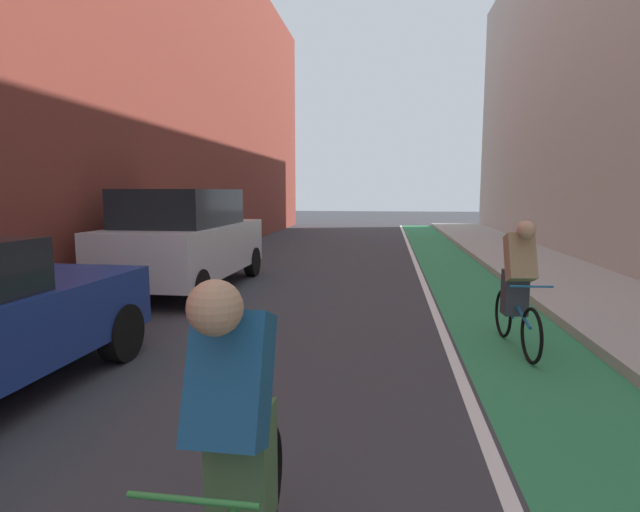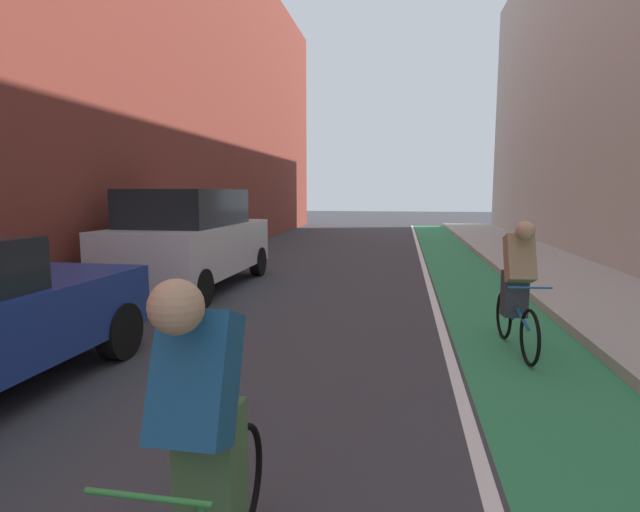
# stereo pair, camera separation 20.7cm
# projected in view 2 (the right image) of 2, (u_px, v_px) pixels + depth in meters

# --- Properties ---
(ground_plane) EXTENTS (81.49, 81.49, 0.00)m
(ground_plane) POSITION_uv_depth(u_px,v_px,m) (316.00, 304.00, 8.72)
(ground_plane) COLOR #38383D
(bike_lane_paint) EXTENTS (1.60, 37.04, 0.00)m
(bike_lane_paint) POSITION_uv_depth(u_px,v_px,m) (475.00, 287.00, 10.21)
(bike_lane_paint) COLOR #2D8451
(bike_lane_paint) RESTS_ON ground
(lane_divider_stripe) EXTENTS (0.12, 37.04, 0.00)m
(lane_divider_stripe) POSITION_uv_depth(u_px,v_px,m) (429.00, 286.00, 10.36)
(lane_divider_stripe) COLOR white
(lane_divider_stripe) RESTS_ON ground
(sidewalk_right) EXTENTS (2.61, 37.04, 0.14)m
(sidewalk_right) POSITION_uv_depth(u_px,v_px,m) (586.00, 287.00, 9.87)
(sidewalk_right) COLOR #A8A59E
(sidewalk_right) RESTS_ON ground
(building_facade_left) EXTENTS (4.15, 37.04, 10.33)m
(building_facade_left) POSITION_uv_depth(u_px,v_px,m) (79.00, 41.00, 10.88)
(building_facade_left) COLOR brown
(building_facade_left) RESTS_ON ground
(parked_suv_white) EXTENTS (1.99, 4.39, 1.98)m
(parked_suv_white) POSITION_uv_depth(u_px,v_px,m) (191.00, 238.00, 10.00)
(parked_suv_white) COLOR silver
(parked_suv_white) RESTS_ON ground
(cyclist_mid) EXTENTS (0.48, 1.71, 1.61)m
(cyclist_mid) POSITION_uv_depth(u_px,v_px,m) (202.00, 442.00, 2.21)
(cyclist_mid) COLOR black
(cyclist_mid) RESTS_ON ground
(cyclist_trailing) EXTENTS (0.48, 1.69, 1.60)m
(cyclist_trailing) POSITION_uv_depth(u_px,v_px,m) (517.00, 282.00, 6.08)
(cyclist_trailing) COLOR black
(cyclist_trailing) RESTS_ON ground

